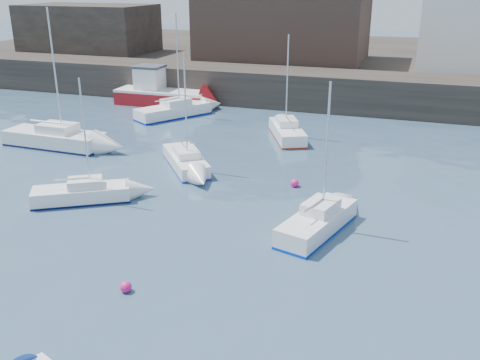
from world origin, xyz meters
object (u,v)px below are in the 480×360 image
(buoy_mid, at_px, (307,228))
(sailboat_h, at_px, (174,111))
(sailboat_c, at_px, (318,221))
(buoy_near, at_px, (126,292))
(sailboat_e, at_px, (55,138))
(fishing_boat, at_px, (160,92))
(sailboat_b, at_px, (186,160))
(buoy_far, at_px, (295,187))
(sailboat_f, at_px, (287,131))
(sailboat_a, at_px, (82,193))

(buoy_mid, bearing_deg, sailboat_h, 131.15)
(sailboat_c, distance_m, buoy_near, 8.96)
(sailboat_e, relative_size, buoy_mid, 23.94)
(buoy_near, bearing_deg, buoy_mid, 55.03)
(fishing_boat, distance_m, buoy_mid, 27.14)
(sailboat_b, height_order, sailboat_h, sailboat_h)
(sailboat_c, height_order, sailboat_e, sailboat_e)
(sailboat_h, height_order, buoy_far, sailboat_h)
(sailboat_e, distance_m, sailboat_f, 15.73)
(sailboat_f, bearing_deg, sailboat_h, 163.81)
(sailboat_h, relative_size, buoy_mid, 21.59)
(sailboat_b, bearing_deg, sailboat_e, 174.22)
(sailboat_c, relative_size, buoy_mid, 17.79)
(sailboat_h, bearing_deg, fishing_boat, 128.97)
(sailboat_b, xyz_separation_m, sailboat_h, (-6.00, 10.92, 0.08))
(sailboat_e, bearing_deg, sailboat_h, 68.37)
(buoy_mid, bearing_deg, buoy_far, 109.77)
(sailboat_f, xyz_separation_m, buoy_mid, (4.41, -13.73, -0.50))
(sailboat_h, distance_m, buoy_mid, 22.16)
(sailboat_c, distance_m, buoy_mid, 0.75)
(sailboat_b, xyz_separation_m, sailboat_e, (-9.94, 1.01, 0.14))
(sailboat_e, bearing_deg, sailboat_b, -5.78)
(sailboat_a, xyz_separation_m, sailboat_f, (6.97, 14.38, 0.06))
(sailboat_b, relative_size, sailboat_h, 0.84)
(fishing_boat, height_order, sailboat_b, sailboat_b)
(sailboat_c, bearing_deg, fishing_boat, 131.21)
(fishing_boat, relative_size, sailboat_f, 1.17)
(sailboat_e, relative_size, buoy_near, 20.88)
(fishing_boat, relative_size, sailboat_b, 1.22)
(sailboat_b, bearing_deg, sailboat_c, -33.48)
(sailboat_f, height_order, buoy_mid, sailboat_f)
(sailboat_b, relative_size, sailboat_e, 0.76)
(sailboat_h, bearing_deg, buoy_mid, -48.85)
(sailboat_f, distance_m, buoy_mid, 14.43)
(fishing_boat, height_order, sailboat_f, sailboat_f)
(fishing_boat, xyz_separation_m, sailboat_b, (9.13, -14.79, -0.61))
(sailboat_f, height_order, sailboat_h, sailboat_h)
(sailboat_c, height_order, buoy_far, sailboat_c)
(sailboat_e, relative_size, sailboat_h, 1.11)
(sailboat_e, height_order, buoy_far, sailboat_e)
(sailboat_a, xyz_separation_m, sailboat_h, (-3.20, 17.33, 0.09))
(sailboat_c, distance_m, sailboat_f, 14.81)
(sailboat_c, bearing_deg, sailboat_f, 109.37)
(fishing_boat, relative_size, buoy_near, 19.28)
(sailboat_a, distance_m, sailboat_e, 10.29)
(sailboat_c, relative_size, sailboat_f, 0.94)
(sailboat_a, height_order, sailboat_h, sailboat_h)
(sailboat_f, bearing_deg, buoy_near, -91.79)
(sailboat_h, bearing_deg, sailboat_b, -61.20)
(sailboat_b, distance_m, buoy_mid, 10.34)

